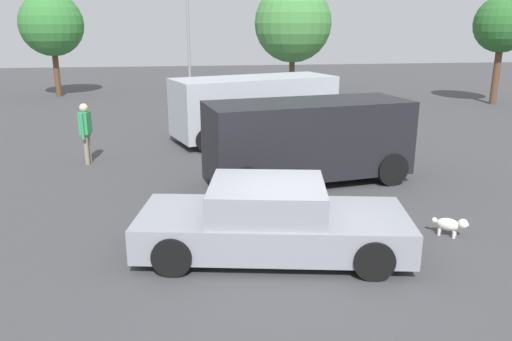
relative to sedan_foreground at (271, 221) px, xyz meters
name	(u,v)px	position (x,y,z in m)	size (l,w,h in m)	color
ground_plane	(285,254)	(0.23, -0.09, -0.58)	(80.00, 80.00, 0.00)	#424244
sedan_foreground	(271,221)	(0.00, 0.00, 0.00)	(4.77, 2.60, 1.26)	gray
dog	(451,224)	(3.41, 0.23, -0.35)	(0.53, 0.47, 0.38)	white
van_white	(255,106)	(0.96, 8.83, 0.55)	(5.74, 3.59, 2.09)	#B2B7C1
suv_dark	(308,138)	(1.58, 3.89, 0.52)	(5.15, 2.72, 2.01)	black
pedestrian	(86,128)	(-4.11, 6.42, 0.43)	(0.30, 0.56, 1.70)	gray
tree_back_left	(52,25)	(-8.05, 20.76, 3.15)	(3.27, 3.27, 5.38)	brown
tree_back_center	(503,25)	(13.60, 14.88, 3.15)	(2.64, 2.64, 5.09)	brown
tree_back_right	(293,23)	(4.92, 21.30, 3.21)	(4.37, 4.37, 5.98)	brown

